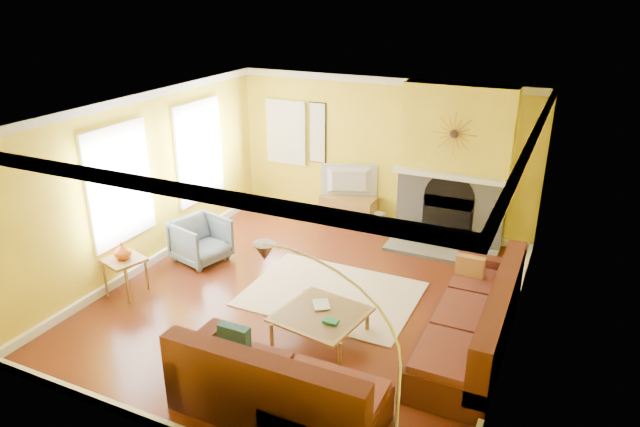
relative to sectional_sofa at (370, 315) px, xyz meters
The scene contains 27 objects.
floor 1.49m from the sectional_sofa, 148.23° to the left, with size 5.50×6.00×0.02m, color maroon.
ceiling 2.67m from the sectional_sofa, 148.23° to the left, with size 5.50×6.00×0.02m, color white.
wall_back 4.05m from the sectional_sofa, 107.83° to the left, with size 5.50×0.02×2.70m, color yellow.
wall_front 2.72m from the sectional_sofa, 118.13° to the right, with size 5.50×0.02×2.70m, color yellow.
wall_left 4.14m from the sectional_sofa, 169.32° to the left, with size 0.02×6.00×2.70m, color yellow.
wall_right 1.94m from the sectional_sofa, 25.77° to the left, with size 0.02×6.00×2.70m, color yellow.
baseboard 1.47m from the sectional_sofa, 148.23° to the left, with size 5.50×6.00×0.12m, color white, non-canonical shape.
crown_molding 2.61m from the sectional_sofa, 148.23° to the left, with size 5.50×6.00×0.12m, color white, non-canonical shape.
window_left_near 4.55m from the sectional_sofa, 152.46° to the left, with size 0.06×1.22×1.72m, color white.
window_left_far 4.07m from the sectional_sofa, behind, with size 0.06×1.22×1.72m, color white.
window_back 4.96m from the sectional_sofa, 129.97° to the left, with size 0.82×0.06×1.22m, color white.
wall_art 4.60m from the sectional_sofa, 123.48° to the left, with size 0.34×0.04×1.14m, color white.
fireplace 3.66m from the sectional_sofa, 87.73° to the left, with size 1.80×0.40×2.70m, color gray, non-canonical shape.
mantel 3.41m from the sectional_sofa, 87.56° to the left, with size 1.92×0.22×0.08m, color white.
hearth 3.03m from the sectional_sofa, 87.31° to the left, with size 1.80×0.70×0.06m, color gray.
sunburst 3.64m from the sectional_sofa, 87.57° to the left, with size 0.70×0.04×0.70m, color olive, non-canonical shape.
rug 1.41m from the sectional_sofa, 134.25° to the left, with size 2.40×1.80×0.02m, color beige.
sectional_sofa is the anchor object (origin of this frame).
coffee_table 0.66m from the sectional_sofa, 167.80° to the right, with size 1.00×1.00×0.40m, color white, non-canonical shape.
media_console 3.86m from the sectional_sofa, 116.26° to the left, with size 1.00×0.45×0.55m, color olive.
tv 3.88m from the sectional_sofa, 116.26° to the left, with size 1.02×0.13×0.59m, color black.
subwoofer 3.67m from the sectional_sofa, 108.91° to the left, with size 0.30×0.30×0.30m, color white.
armchair 3.45m from the sectional_sofa, 161.83° to the left, with size 0.76×0.78×0.71m, color slate.
side_table 3.64m from the sectional_sofa, behind, with size 0.50×0.50×0.55m, color olive, non-canonical shape.
vase 3.65m from the sectional_sofa, behind, with size 0.24×0.24×0.25m, color #D75F17.
book 0.75m from the sectional_sofa, behind, with size 0.20×0.27×0.03m, color white.
arc_lamp 1.99m from the sectional_sofa, 79.42° to the right, with size 1.35×0.36×2.12m, color silver, non-canonical shape.
Camera 1 is at (3.16, -6.38, 4.17)m, focal length 32.00 mm.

